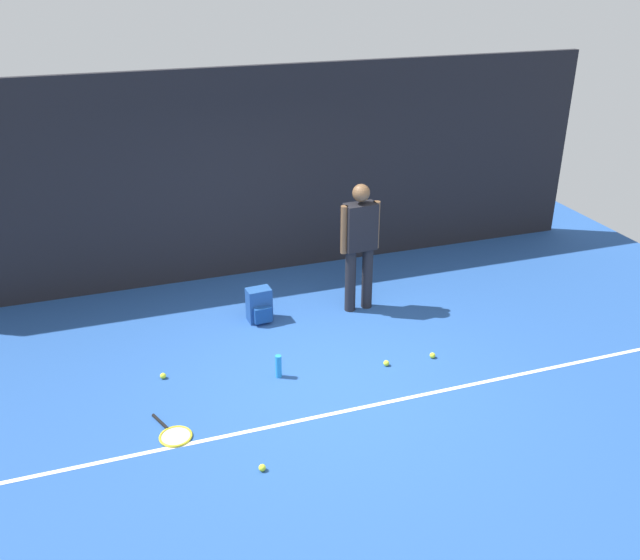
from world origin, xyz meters
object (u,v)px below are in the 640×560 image
Objects in this scene: tennis_racket at (174,435)px; tennis_ball_far_left at (386,363)px; tennis_ball_mid_court at (163,376)px; tennis_ball_near_player at (262,468)px; tennis_ball_by_fence at (433,355)px; backpack at (260,306)px; water_bottle at (279,366)px; tennis_player at (360,240)px.

tennis_racket is 9.61× the size of tennis_ball_far_left.
tennis_ball_far_left is (2.43, -0.56, 0.00)m from tennis_ball_mid_court.
tennis_ball_near_player and tennis_ball_by_fence have the same top height.
tennis_ball_near_player is 1.00× the size of tennis_ball_mid_court.
backpack is 1.32m from water_bottle.
tennis_ball_near_player is (0.69, -0.76, 0.02)m from tennis_racket.
tennis_ball_by_fence is (1.67, -1.51, -0.18)m from backpack.
tennis_ball_mid_court is at bearing 169.08° from tennis_ball_by_fence.
water_bottle is (-1.22, 0.18, 0.10)m from tennis_ball_far_left.
backpack is at bearing -7.55° from tennis_player.
tennis_ball_far_left is at bearing -13.04° from tennis_ball_mid_court.
backpack is (-1.31, 0.09, -0.76)m from tennis_player.
tennis_ball_far_left is (-0.21, -1.40, -0.93)m from tennis_player.
tennis_racket is (-2.67, -1.88, -0.95)m from tennis_player.
tennis_player is 2.68× the size of tennis_racket.
backpack is 6.67× the size of tennis_ball_far_left.
tennis_racket is 2.35× the size of water_bottle.
backpack is 1.86m from tennis_ball_far_left.
tennis_ball_mid_court is 0.24× the size of water_bottle.
tennis_racket is at bearing -168.97° from tennis_ball_far_left.
tennis_ball_by_fence is (0.36, -1.42, -0.93)m from tennis_player.
tennis_ball_by_fence is 0.24× the size of water_bottle.
tennis_player is 2.93m from tennis_ball_mid_court.
backpack is at bearing 126.11° from tennis_ball_far_left.
tennis_ball_far_left is at bearing 178.33° from tennis_ball_by_fence.
tennis_player is at bearing 40.48° from water_bottle.
tennis_ball_near_player is (-1.99, -2.64, -0.93)m from tennis_player.
tennis_player reaches higher than tennis_ball_mid_court.
tennis_ball_by_fence is 3.06m from tennis_ball_mid_court.
tennis_ball_near_player and tennis_ball_mid_court have the same top height.
tennis_ball_by_fence is 0.57m from tennis_ball_far_left.
tennis_ball_near_player reaches higher than tennis_racket.
tennis_ball_near_player is 2.64m from tennis_ball_by_fence.
tennis_player is 25.76× the size of tennis_ball_by_fence.
tennis_ball_mid_court is at bearing 162.65° from water_bottle.
tennis_ball_mid_court and tennis_ball_far_left have the same top height.
tennis_player reaches higher than tennis_racket.
tennis_player is 3.86× the size of backpack.
backpack is at bearing 137.73° from tennis_ball_by_fence.
water_bottle is at bearing 173.62° from tennis_ball_by_fence.
tennis_player is 2.06m from water_bottle.
tennis_ball_far_left is at bearing 77.81° from tennis_player.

